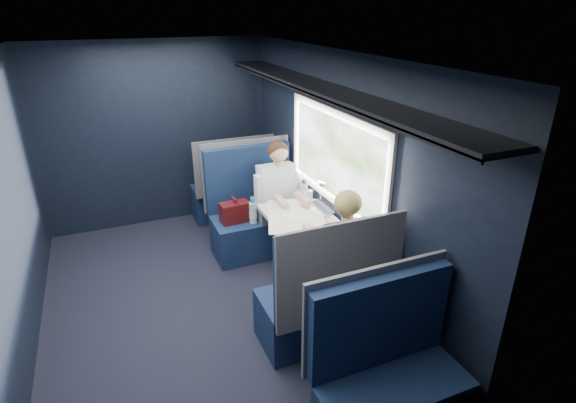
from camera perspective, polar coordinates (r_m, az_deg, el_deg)
name	(u,v)px	position (r m, az deg, el deg)	size (l,w,h in m)	color
ground	(201,307)	(4.49, -10.93, -13.06)	(2.80, 4.20, 0.01)	black
room_shell	(190,160)	(3.81, -12.29, 5.21)	(3.00, 4.40, 2.40)	black
table	(300,226)	(4.40, 1.59, -3.15)	(0.62, 1.00, 0.74)	#54565E
seat_bay_near	(254,216)	(5.17, -4.35, -1.90)	(1.04, 0.62, 1.26)	#0C1837
seat_bay_far	(324,301)	(3.79, 4.55, -12.53)	(1.04, 0.62, 1.26)	#0C1837
seat_row_front	(232,189)	(5.99, -7.13, 1.56)	(1.04, 0.51, 1.16)	#0C1837
seat_row_back	(388,381)	(3.21, 12.60, -21.37)	(1.04, 0.51, 1.16)	#0C1837
man	(280,194)	(4.99, -1.00, 0.90)	(0.53, 0.56, 1.32)	black
woman	(342,253)	(3.85, 6.90, -6.48)	(0.53, 0.56, 1.32)	black
papers	(296,216)	(4.43, 0.96, -1.79)	(0.54, 0.78, 0.01)	white
laptop	(326,202)	(4.58, 4.83, -0.04)	(0.37, 0.42, 0.26)	silver
bottle_small	(304,191)	(4.74, 2.10, 1.28)	(0.07, 0.07, 0.24)	silver
cup	(309,194)	(4.82, 2.73, 0.91)	(0.07, 0.07, 0.09)	white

